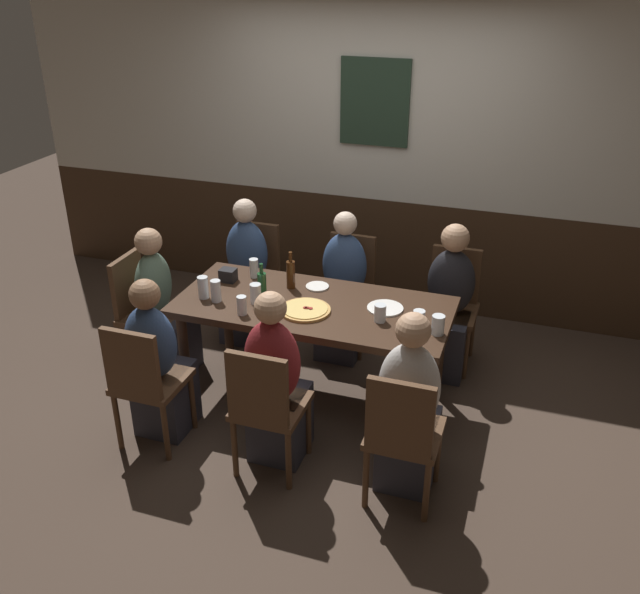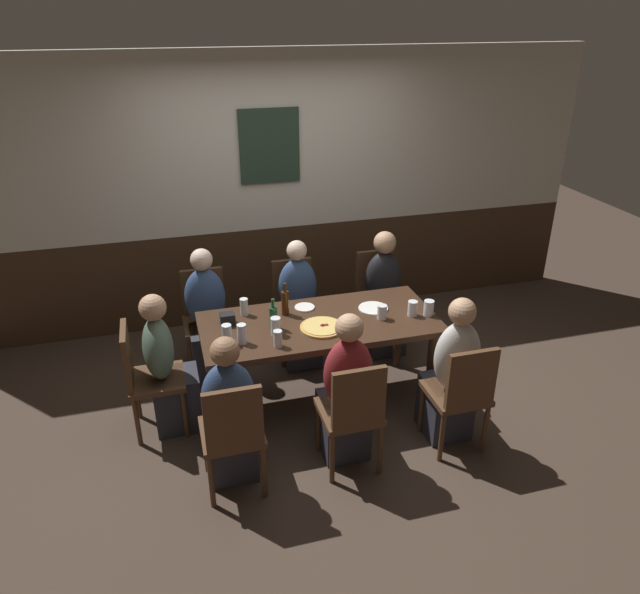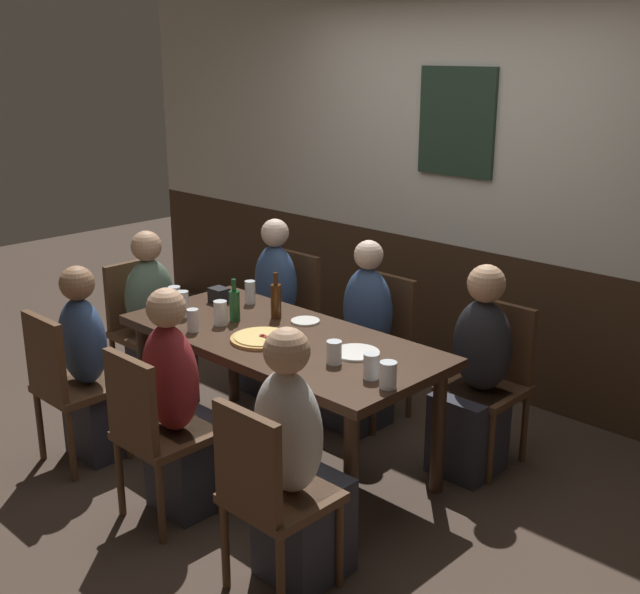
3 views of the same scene
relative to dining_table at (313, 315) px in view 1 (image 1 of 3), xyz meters
name	(u,v)px [view 1 (image 1 of 3)]	position (x,y,z in m)	size (l,w,h in m)	color
ground_plane	(314,397)	(0.00, 0.00, -0.66)	(12.00, 12.00, 0.00)	#423328
wall_back	(379,157)	(0.00, 1.65, 0.64)	(6.40, 0.13, 2.60)	#3D2819
dining_table	(313,315)	(0.00, 0.00, 0.00)	(1.82, 0.82, 0.74)	#382316
chair_left_far	(254,272)	(-0.80, 0.83, -0.16)	(0.40, 0.40, 0.88)	#513521
chair_right_far	(451,300)	(0.80, 0.83, -0.16)	(0.40, 0.40, 0.88)	#513521
chair_mid_near	(266,404)	(0.00, -0.83, -0.16)	(0.40, 0.40, 0.88)	#513521
chair_left_near	(144,379)	(-0.80, -0.83, -0.16)	(0.40, 0.40, 0.88)	#513521
chair_right_near	(402,432)	(0.80, -0.83, -0.16)	(0.40, 0.40, 0.88)	#513521
chair_mid_far	(348,285)	(0.00, 0.83, -0.16)	(0.40, 0.40, 0.88)	#513521
chair_head_west	(143,307)	(-1.32, 0.00, -0.16)	(0.40, 0.40, 0.88)	#513521
person_left_far	(246,281)	(-0.80, 0.67, -0.18)	(0.34, 0.37, 1.15)	#2D2D38
person_right_far	(448,312)	(0.80, 0.67, -0.18)	(0.34, 0.37, 1.14)	#2D2D38
person_mid_near	(276,390)	(0.00, -0.67, -0.17)	(0.34, 0.37, 1.16)	#2D2D38
person_left_near	(159,369)	(-0.80, -0.66, -0.19)	(0.34, 0.37, 1.11)	#2D2D38
person_right_near	(409,416)	(0.80, -0.67, -0.17)	(0.34, 0.37, 1.16)	#2D2D38
person_mid_far	(342,297)	(0.00, 0.66, -0.18)	(0.34, 0.37, 1.14)	#2D2D38
person_head_west	(163,313)	(-1.16, 0.00, -0.19)	(0.37, 0.34, 1.12)	#2D2D38
pizza	(305,310)	(-0.01, -0.12, 0.09)	(0.33, 0.33, 0.03)	tan
tumbler_short	(254,269)	(-0.54, 0.26, 0.14)	(0.06, 0.06, 0.14)	silver
beer_glass_half	(203,288)	(-0.72, -0.15, 0.15)	(0.07, 0.07, 0.15)	silver
pint_glass_stout	(216,292)	(-0.62, -0.17, 0.15)	(0.07, 0.07, 0.15)	silver
highball_clear	(256,295)	(-0.36, -0.11, 0.14)	(0.07, 0.07, 0.14)	silver
pint_glass_pale	(380,314)	(0.48, -0.09, 0.14)	(0.07, 0.07, 0.11)	silver
beer_glass_tall	(438,326)	(0.85, -0.13, 0.14)	(0.08, 0.08, 0.12)	silver
tumbler_water	(242,306)	(-0.38, -0.28, 0.14)	(0.06, 0.06, 0.12)	silver
pint_glass_amber	(419,321)	(0.72, -0.10, 0.14)	(0.07, 0.07, 0.12)	silver
beer_bottle_green	(262,284)	(-0.36, -0.01, 0.18)	(0.06, 0.06, 0.24)	#194723
beer_bottle_brown	(291,274)	(-0.23, 0.18, 0.19)	(0.06, 0.06, 0.27)	#42230F
plate_white_large	(385,308)	(0.47, 0.08, 0.09)	(0.24, 0.24, 0.01)	white
plate_white_small	(317,287)	(-0.05, 0.24, 0.09)	(0.16, 0.16, 0.01)	white
condiment_caddy	(228,275)	(-0.68, 0.14, 0.13)	(0.11, 0.09, 0.09)	black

